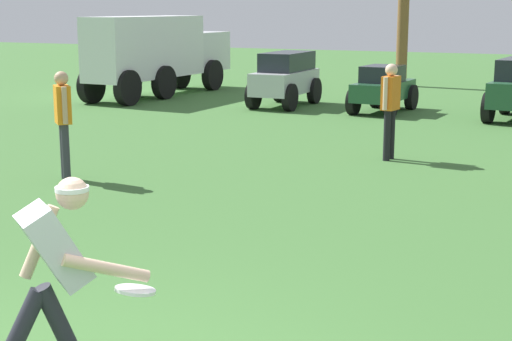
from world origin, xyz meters
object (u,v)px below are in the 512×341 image
object	(u,v)px
frisbee_thrower	(54,272)
parked_car_slot_a	(286,77)
teammate_deep	(63,115)
parked_car_slot_b	(383,88)
frisbee_in_flight	(135,290)
teammate_midfield	(390,102)
box_truck	(158,51)

from	to	relation	value
frisbee_thrower	parked_car_slot_a	xyz separation A→B (m)	(-4.43, 14.35, -0.07)
teammate_deep	parked_car_slot_a	xyz separation A→B (m)	(-0.46, 9.26, -0.22)
parked_car_slot_a	parked_car_slot_b	world-z (taller)	parked_car_slot_a
frisbee_in_flight	parked_car_slot_a	distance (m)	14.92
frisbee_thrower	teammate_deep	world-z (taller)	teammate_deep
frisbee_thrower	teammate_midfield	distance (m)	8.53
frisbee_thrower	teammate_deep	bearing A→B (deg)	127.95
box_truck	teammate_midfield	bearing A→B (deg)	-37.51
teammate_deep	box_truck	size ratio (longest dim) A/B	0.26
teammate_midfield	box_truck	bearing A→B (deg)	142.49
frisbee_in_flight	teammate_midfield	bearing A→B (deg)	94.13
box_truck	frisbee_in_flight	bearing A→B (deg)	-58.57
frisbee_in_flight	box_truck	bearing A→B (deg)	121.43
frisbee_thrower	frisbee_in_flight	world-z (taller)	frisbee_thrower
parked_car_slot_a	box_truck	size ratio (longest dim) A/B	0.41
parked_car_slot_b	teammate_deep	bearing A→B (deg)	-102.81
teammate_deep	parked_car_slot_b	bearing A→B (deg)	77.19
frisbee_thrower	parked_car_slot_b	xyz separation A→B (m)	(-1.89, 14.25, -0.22)
parked_car_slot_b	frisbee_thrower	bearing A→B (deg)	-82.45
frisbee_in_flight	teammate_deep	bearing A→B (deg)	132.36
frisbee_thrower	teammate_midfield	size ratio (longest dim) A/B	0.89
parked_car_slot_a	parked_car_slot_b	bearing A→B (deg)	-2.25
frisbee_in_flight	box_truck	distance (m)	17.26
teammate_deep	box_truck	world-z (taller)	box_truck
parked_car_slot_a	teammate_midfield	bearing A→B (deg)	-53.71
teammate_midfield	teammate_deep	world-z (taller)	same
frisbee_thrower	teammate_deep	xyz separation A→B (m)	(-3.97, 5.09, 0.15)
frisbee_thrower	parked_car_slot_a	world-z (taller)	frisbee_thrower
frisbee_thrower	teammate_deep	size ratio (longest dim) A/B	0.89
frisbee_thrower	parked_car_slot_b	distance (m)	14.38
frisbee_thrower	parked_car_slot_b	bearing A→B (deg)	97.55
frisbee_thrower	frisbee_in_flight	xyz separation A→B (m)	(0.44, 0.25, -0.14)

